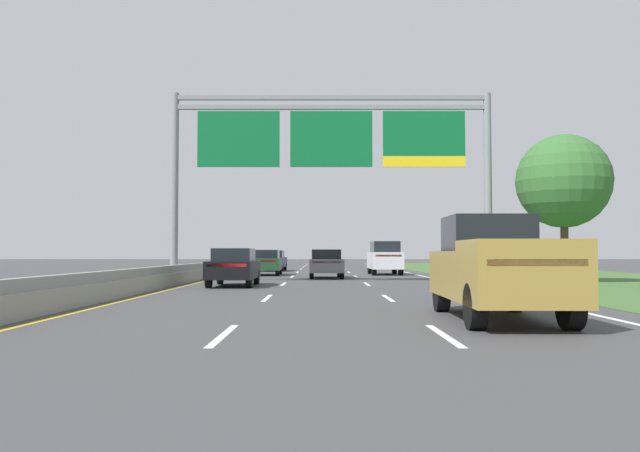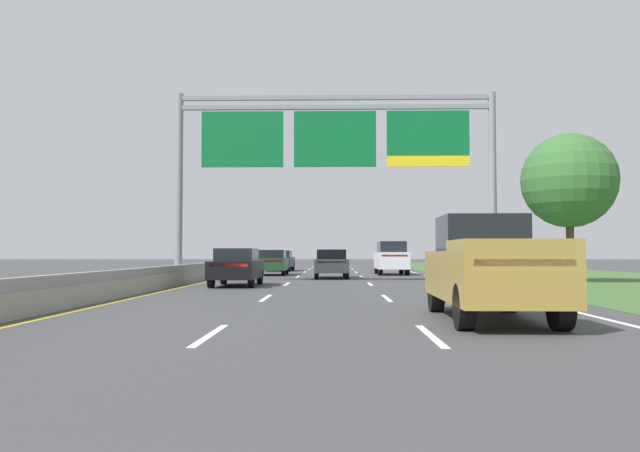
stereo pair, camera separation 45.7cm
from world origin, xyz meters
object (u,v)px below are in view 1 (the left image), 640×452
car_black_left_lane_sedan (233,266)px  car_grey_centre_lane_sedan (325,263)px  car_darkgreen_left_lane_sedan (266,262)px  car_white_right_lane_suv (384,257)px  overhead_sign_gantry (331,147)px  car_navy_left_lane_sedan (273,260)px  roadside_tree_mid (563,181)px  pickup_truck_gold (496,268)px

car_black_left_lane_sedan → car_grey_centre_lane_sedan: same height
car_darkgreen_left_lane_sedan → car_white_right_lane_suv: size_ratio=0.94×
car_grey_centre_lane_sedan → car_black_left_lane_sedan: bearing=154.5°
overhead_sign_gantry → car_darkgreen_left_lane_sedan: overhead_sign_gantry is taller
overhead_sign_gantry → car_navy_left_lane_sedan: bearing=101.8°
overhead_sign_gantry → car_darkgreen_left_lane_sedan: size_ratio=3.41×
car_grey_centre_lane_sedan → roadside_tree_mid: roadside_tree_mid is taller
overhead_sign_gantry → car_white_right_lane_suv: overhead_sign_gantry is taller
overhead_sign_gantry → car_navy_left_lane_sedan: size_ratio=3.39×
overhead_sign_gantry → car_black_left_lane_sedan: bearing=-143.5°
overhead_sign_gantry → roadside_tree_mid: bearing=-0.3°
car_black_left_lane_sedan → car_navy_left_lane_sedan: size_ratio=0.99×
car_white_right_lane_suv → car_black_left_lane_sedan: car_white_right_lane_suv is taller
overhead_sign_gantry → car_black_left_lane_sedan: overhead_sign_gantry is taller
pickup_truck_gold → car_navy_left_lane_sedan: bearing=12.5°
car_darkgreen_left_lane_sedan → car_navy_left_lane_sedan: size_ratio=0.99×
car_darkgreen_left_lane_sedan → car_grey_centre_lane_sedan: same height
overhead_sign_gantry → car_navy_left_lane_sedan: 20.91m
car_darkgreen_left_lane_sedan → car_black_left_lane_sedan: bearing=178.5°
car_grey_centre_lane_sedan → car_navy_left_lane_sedan: bearing=14.5°
car_darkgreen_left_lane_sedan → car_grey_centre_lane_sedan: bearing=-142.7°
pickup_truck_gold → car_navy_left_lane_sedan: (-7.29, 36.44, -0.26)m
car_black_left_lane_sedan → car_darkgreen_left_lane_sedan: bearing=-1.0°
car_white_right_lane_suv → car_navy_left_lane_sedan: car_white_right_lane_suv is taller
car_navy_left_lane_sedan → car_grey_centre_lane_sedan: size_ratio=1.00×
pickup_truck_gold → roadside_tree_mid: roadside_tree_mid is taller
car_white_right_lane_suv → car_black_left_lane_sedan: bearing=151.4°
pickup_truck_gold → car_grey_centre_lane_sedan: size_ratio=1.23×
car_darkgreen_left_lane_sedan → car_black_left_lane_sedan: (-0.24, -13.42, 0.00)m
car_black_left_lane_sedan → roadside_tree_mid: size_ratio=0.64×
pickup_truck_gold → car_black_left_lane_sedan: size_ratio=1.24×
car_navy_left_lane_sedan → roadside_tree_mid: bearing=-141.3°
car_black_left_lane_sedan → overhead_sign_gantry: bearing=-53.5°
car_black_left_lane_sedan → car_grey_centre_lane_sedan: bearing=-24.4°
car_white_right_lane_suv → car_grey_centre_lane_sedan: (-3.82, -5.82, -0.28)m
car_navy_left_lane_sedan → car_black_left_lane_sedan: bearing=-178.4°
car_darkgreen_left_lane_sedan → car_navy_left_lane_sedan: (-0.24, 9.38, 0.00)m
car_white_right_lane_suv → pickup_truck_gold: bearing=178.6°
car_navy_left_lane_sedan → roadside_tree_mid: roadside_tree_mid is taller
car_navy_left_lane_sedan → overhead_sign_gantry: bearing=-166.6°
overhead_sign_gantry → car_darkgreen_left_lane_sedan: 12.37m
car_grey_centre_lane_sedan → roadside_tree_mid: bearing=-118.2°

